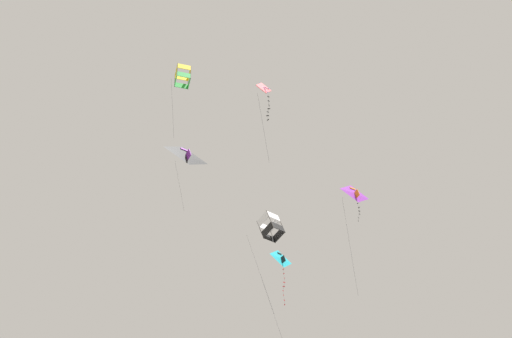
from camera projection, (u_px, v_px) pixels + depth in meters
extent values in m
cube|color=white|center=(273.00, 216.00, 52.00)|extent=(1.45, 0.40, 0.72)
cube|color=white|center=(264.00, 227.00, 52.52)|extent=(1.45, 0.40, 0.72)
cube|color=white|center=(274.00, 224.00, 52.67)|extent=(0.10, 1.63, 1.29)
cube|color=white|center=(263.00, 219.00, 51.85)|extent=(0.10, 1.63, 1.29)
cube|color=black|center=(278.00, 227.00, 50.93)|extent=(1.45, 0.40, 0.72)
cube|color=black|center=(268.00, 237.00, 51.45)|extent=(1.45, 0.40, 0.72)
cube|color=black|center=(279.00, 234.00, 51.60)|extent=(0.10, 1.63, 1.29)
cube|color=black|center=(267.00, 230.00, 50.78)|extent=(0.10, 1.63, 1.29)
cylinder|color=#332D28|center=(281.00, 224.00, 51.88)|extent=(0.09, 1.00, 2.14)
cylinder|color=#332D28|center=(270.00, 219.00, 51.06)|extent=(0.09, 1.00, 2.14)
cylinder|color=#332D28|center=(272.00, 234.00, 52.39)|extent=(0.09, 1.00, 2.14)
cylinder|color=#332D28|center=(260.00, 230.00, 51.57)|extent=(0.09, 1.00, 2.14)
cylinder|color=#47474C|center=(260.00, 274.00, 50.22)|extent=(3.56, 0.17, 6.44)
pyramid|color=#1EB2C6|center=(281.00, 259.00, 43.17)|extent=(1.87, 0.54, 1.13)
cube|color=black|center=(283.00, 259.00, 43.03)|extent=(0.08, 0.60, 0.65)
cube|color=black|center=(280.00, 253.00, 43.51)|extent=(0.47, 0.10, 0.13)
cylinder|color=#47474C|center=(283.00, 267.00, 42.66)|extent=(0.03, 0.02, 0.34)
cube|color=red|center=(283.00, 269.00, 42.56)|extent=(0.04, 0.17, 0.06)
cylinder|color=#47474C|center=(284.00, 271.00, 42.48)|extent=(0.01, 0.04, 0.34)
cube|color=red|center=(284.00, 274.00, 42.39)|extent=(0.07, 0.17, 0.06)
cylinder|color=#47474C|center=(284.00, 276.00, 42.34)|extent=(0.05, 0.09, 0.34)
cube|color=red|center=(284.00, 278.00, 42.28)|extent=(0.16, 0.10, 0.06)
cylinder|color=#47474C|center=(284.00, 280.00, 42.16)|extent=(0.04, 0.08, 0.34)
cube|color=red|center=(284.00, 282.00, 42.04)|extent=(0.17, 0.05, 0.06)
cylinder|color=#47474C|center=(284.00, 284.00, 41.93)|extent=(0.02, 0.07, 0.34)
cube|color=red|center=(284.00, 286.00, 41.82)|extent=(0.11, 0.15, 0.06)
cylinder|color=#47474C|center=(283.00, 289.00, 41.71)|extent=(0.02, 0.08, 0.34)
cube|color=red|center=(283.00, 291.00, 41.60)|extent=(0.16, 0.10, 0.06)
cylinder|color=#47474C|center=(283.00, 293.00, 41.51)|extent=(0.03, 0.04, 0.34)
cube|color=red|center=(284.00, 295.00, 41.42)|extent=(0.16, 0.10, 0.06)
cylinder|color=#47474C|center=(284.00, 298.00, 41.37)|extent=(0.04, 0.11, 0.34)
cube|color=red|center=(284.00, 300.00, 41.32)|extent=(0.16, 0.08, 0.06)
cylinder|color=#47474C|center=(285.00, 302.00, 41.22)|extent=(0.03, 0.01, 0.34)
cube|color=red|center=(285.00, 305.00, 41.12)|extent=(0.07, 0.17, 0.06)
cylinder|color=#47474C|center=(271.00, 305.00, 42.14)|extent=(2.79, 0.02, 5.53)
pyramid|color=black|center=(186.00, 155.00, 49.14)|extent=(3.31, 1.34, 1.86)
cube|color=purple|center=(188.00, 155.00, 48.87)|extent=(0.18, 1.11, 1.18)
cube|color=purple|center=(185.00, 150.00, 49.81)|extent=(0.82, 0.23, 0.21)
cylinder|color=#47474C|center=(180.00, 186.00, 47.62)|extent=(1.58, 0.32, 4.15)
cube|color=yellow|center=(184.00, 67.00, 46.07)|extent=(1.06, 0.65, 0.58)
cube|color=yellow|center=(182.00, 78.00, 46.81)|extent=(1.06, 0.65, 0.58)
cube|color=yellow|center=(190.00, 74.00, 46.57)|extent=(0.58, 1.09, 0.82)
cube|color=yellow|center=(176.00, 71.00, 46.31)|extent=(0.58, 1.09, 0.82)
cube|color=green|center=(184.00, 75.00, 45.30)|extent=(1.06, 0.65, 0.58)
cube|color=green|center=(181.00, 86.00, 46.03)|extent=(1.06, 0.65, 0.58)
cube|color=green|center=(189.00, 82.00, 45.80)|extent=(0.58, 1.09, 0.82)
cube|color=green|center=(176.00, 79.00, 45.53)|extent=(0.58, 1.09, 0.82)
cylinder|color=#332D28|center=(191.00, 72.00, 45.82)|extent=(0.24, 0.42, 1.74)
cylinder|color=#332D28|center=(177.00, 69.00, 45.55)|extent=(0.24, 0.42, 1.74)
cylinder|color=#332D28|center=(188.00, 83.00, 46.55)|extent=(0.24, 0.42, 1.74)
cylinder|color=#332D28|center=(175.00, 80.00, 46.29)|extent=(0.24, 0.42, 1.74)
cylinder|color=#47474C|center=(172.00, 108.00, 44.34)|extent=(1.21, 0.64, 4.86)
pyramid|color=purple|center=(355.00, 194.00, 47.24)|extent=(2.36, 0.94, 1.41)
cube|color=orange|center=(356.00, 194.00, 47.04)|extent=(0.18, 0.74, 0.81)
cube|color=orange|center=(353.00, 188.00, 47.69)|extent=(0.58, 0.19, 0.16)
cylinder|color=#47474C|center=(358.00, 202.00, 46.61)|extent=(0.01, 0.03, 0.33)
cube|color=black|center=(358.00, 203.00, 46.51)|extent=(0.06, 0.17, 0.06)
cylinder|color=#47474C|center=(358.00, 205.00, 46.47)|extent=(0.04, 0.15, 0.34)
cube|color=black|center=(359.00, 208.00, 46.44)|extent=(0.03, 0.17, 0.06)
cylinder|color=#47474C|center=(359.00, 209.00, 46.34)|extent=(0.02, 0.03, 0.33)
cube|color=black|center=(359.00, 211.00, 46.24)|extent=(0.17, 0.06, 0.06)
cylinder|color=#47474C|center=(359.00, 213.00, 46.11)|extent=(0.06, 0.09, 0.34)
cube|color=black|center=(359.00, 214.00, 45.99)|extent=(0.17, 0.04, 0.06)
cylinder|color=#47474C|center=(359.00, 216.00, 45.89)|extent=(0.08, 0.10, 0.34)
cube|color=black|center=(359.00, 218.00, 45.80)|extent=(0.16, 0.08, 0.06)
cylinder|color=#47474C|center=(359.00, 219.00, 45.68)|extent=(0.02, 0.08, 0.34)
cube|color=black|center=(358.00, 221.00, 45.57)|extent=(0.16, 0.10, 0.06)
cylinder|color=#47474C|center=(350.00, 245.00, 45.00)|extent=(1.90, 0.73, 7.73)
cube|color=red|center=(264.00, 88.00, 38.24)|extent=(1.25, 0.48, 1.20)
cylinder|color=blue|center=(264.00, 88.00, 38.24)|extent=(0.14, 0.74, 1.30)
cylinder|color=blue|center=(263.00, 87.00, 38.32)|extent=(0.98, 0.39, 0.03)
cylinder|color=#47474C|center=(268.00, 95.00, 37.62)|extent=(0.04, 0.03, 0.33)
cube|color=black|center=(268.00, 97.00, 37.51)|extent=(0.17, 0.04, 0.06)
cylinder|color=#47474C|center=(268.00, 99.00, 37.45)|extent=(0.04, 0.06, 0.33)
cube|color=black|center=(269.00, 101.00, 37.39)|extent=(0.17, 0.04, 0.06)
cylinder|color=#47474C|center=(269.00, 103.00, 37.33)|extent=(0.04, 0.07, 0.33)
cube|color=black|center=(269.00, 105.00, 37.27)|extent=(0.16, 0.10, 0.06)
cylinder|color=#47474C|center=(269.00, 107.00, 37.15)|extent=(0.05, 0.07, 0.33)
cube|color=black|center=(269.00, 109.00, 37.04)|extent=(0.11, 0.15, 0.06)
cylinder|color=#47474C|center=(268.00, 110.00, 36.92)|extent=(0.01, 0.10, 0.33)
cube|color=black|center=(268.00, 112.00, 36.81)|extent=(0.17, 0.03, 0.06)
cylinder|color=#47474C|center=(268.00, 114.00, 36.71)|extent=(0.01, 0.04, 0.33)
cube|color=black|center=(268.00, 116.00, 36.62)|extent=(0.12, 0.15, 0.06)
cylinder|color=#47474C|center=(268.00, 118.00, 36.53)|extent=(0.01, 0.03, 0.32)
cube|color=black|center=(268.00, 120.00, 36.45)|extent=(0.03, 0.17, 0.06)
cylinder|color=#47474C|center=(263.00, 127.00, 36.68)|extent=(1.02, 0.04, 5.06)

